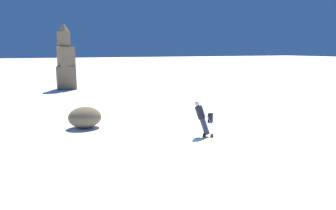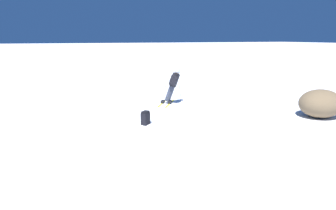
# 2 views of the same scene
# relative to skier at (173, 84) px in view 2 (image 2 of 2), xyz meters

# --- Properties ---
(ground_plane) EXTENTS (300.00, 300.00, 0.00)m
(ground_plane) POSITION_rel_skier_xyz_m (1.53, -0.21, -0.95)
(ground_plane) COLOR white
(skier) EXTENTS (1.51, 1.63, 1.74)m
(skier) POSITION_rel_skier_xyz_m (0.00, 0.00, 0.00)
(skier) COLOR yellow
(skier) RESTS_ON ground
(spare_backpack) EXTENTS (0.37, 0.36, 0.50)m
(spare_backpack) POSITION_rel_skier_xyz_m (2.04, 2.50, -0.70)
(spare_backpack) COLOR black
(spare_backpack) RESTS_ON ground
(exposed_boulder_0) EXTENTS (1.70, 1.45, 1.11)m
(exposed_boulder_0) POSITION_rel_skier_xyz_m (-4.66, 4.00, -0.39)
(exposed_boulder_0) COLOR brown
(exposed_boulder_0) RESTS_ON ground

